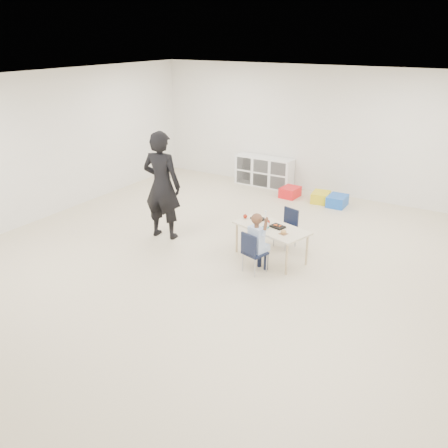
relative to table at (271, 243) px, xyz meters
The scene contains 16 objects.
room 1.51m from the table, 131.19° to the right, with size 9.00×9.02×2.80m.
table is the anchor object (origin of this frame).
chair_near 0.55m from the table, 90.73° to the right, with size 0.32×0.30×0.66m, color black, non-canonical shape.
chair_far 0.55m from the table, 89.27° to the left, with size 0.32×0.30×0.66m, color black, non-canonical shape.
child 0.60m from the table, 90.73° to the right, with size 0.44×0.44×1.05m, color #9FB7D7, non-canonical shape.
lunch_tray_near 0.30m from the table, 18.68° to the left, with size 0.22×0.16×0.03m, color black.
lunch_tray_far 0.48m from the table, 150.80° to the left, with size 0.22×0.16×0.03m, color black.
milk_carton 0.34m from the table, 114.08° to the right, with size 0.07×0.07×0.10m, color white.
bread_roll 0.44m from the table, 29.41° to the right, with size 0.09×0.09×0.07m, color tan.
apple_near 0.34m from the table, 141.72° to the left, with size 0.07×0.07×0.07m, color maroon.
apple_far 0.63m from the table, 167.95° to the left, with size 0.07×0.07×0.07m, color maroon.
cubby_shelf 3.98m from the table, 118.07° to the left, with size 1.40×0.40×0.70m, color white.
adult 2.16m from the table, behind, with size 0.70×0.46×1.92m, color black.
bin_red 3.20m from the table, 107.90° to the left, with size 0.36×0.46×0.22m, color red.
bin_yellow 3.08m from the table, 95.03° to the left, with size 0.35×0.46×0.22m, color gold.
bin_blue 3.00m from the table, 87.67° to the left, with size 0.37×0.47×0.23m, color blue.
Camera 1 is at (3.62, -5.61, 3.44)m, focal length 38.00 mm.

